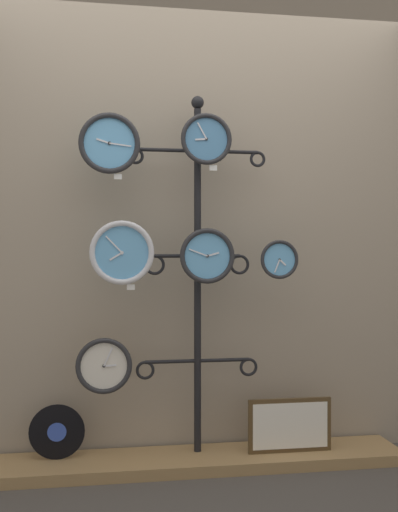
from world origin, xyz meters
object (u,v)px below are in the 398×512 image
object	(u,v)px
clock_middle_left	(122,253)
vinyl_record	(57,432)
clock_top_left	(109,143)
clock_middle_right	(279,259)
clock_middle_center	(207,256)
picture_frame	(290,425)
clock_top_center	(206,139)
clock_bottom_left	(104,366)
display_stand	(198,341)

from	to	relation	value
clock_middle_left	vinyl_record	xyz separation A→B (m)	(-0.33, 0.10, -0.93)
clock_top_left	clock_middle_right	size ratio (longest dim) A/B	1.51
clock_middle_center	vinyl_record	size ratio (longest dim) A/B	1.01
picture_frame	clock_middle_right	bearing A→B (deg)	-175.25
clock_middle_left	vinyl_record	size ratio (longest dim) A/B	1.15
clock_middle_center	picture_frame	distance (m)	1.02
clock_middle_left	picture_frame	bearing A→B (deg)	1.77
clock_top_center	clock_middle_left	world-z (taller)	clock_top_center
clock_bottom_left	clock_middle_center	bearing A→B (deg)	-2.90
vinyl_record	picture_frame	size ratio (longest dim) A/B	0.63
picture_frame	clock_top_left	bearing A→B (deg)	179.34
clock_bottom_left	clock_middle_left	bearing A→B (deg)	-22.69
vinyl_record	clock_bottom_left	bearing A→B (deg)	-15.18
clock_top_center	clock_bottom_left	distance (m)	1.29
clock_top_left	vinyl_record	bearing A→B (deg)	166.53
clock_middle_center	clock_middle_right	xyz separation A→B (m)	(0.39, 0.01, -0.02)
vinyl_record	picture_frame	xyz separation A→B (m)	(1.23, -0.08, 0.00)
display_stand	clock_middle_right	size ratio (longest dim) A/B	9.47
clock_middle_right	vinyl_record	bearing A→B (deg)	176.03
display_stand	vinyl_record	xyz separation A→B (m)	(-0.74, -0.02, -0.45)
vinyl_record	clock_middle_left	bearing A→B (deg)	-17.30
clock_middle_left	clock_middle_center	xyz separation A→B (m)	(0.44, 0.01, -0.02)
vinyl_record	display_stand	bearing A→B (deg)	1.34
display_stand	clock_middle_left	world-z (taller)	display_stand
picture_frame	display_stand	bearing A→B (deg)	169.20
picture_frame	clock_middle_center	bearing A→B (deg)	-177.90
clock_middle_left	clock_bottom_left	size ratio (longest dim) A/B	1.14
clock_top_left	clock_top_center	xyz separation A→B (m)	(0.50, -0.02, 0.03)
clock_top_left	clock_middle_left	world-z (taller)	clock_top_left
clock_top_left	picture_frame	distance (m)	1.77
clock_top_left	clock_top_center	size ratio (longest dim) A/B	1.17
vinyl_record	picture_frame	world-z (taller)	picture_frame
clock_middle_left	vinyl_record	bearing A→B (deg)	162.70
display_stand	picture_frame	distance (m)	0.67
display_stand	picture_frame	bearing A→B (deg)	-10.80
clock_top_left	vinyl_record	world-z (taller)	clock_top_left
clock_top_left	picture_frame	size ratio (longest dim) A/B	0.69
clock_top_center	vinyl_record	xyz separation A→B (m)	(-0.77, 0.09, -1.52)
clock_top_center	vinyl_record	world-z (taller)	clock_top_center
clock_bottom_left	picture_frame	size ratio (longest dim) A/B	0.63
clock_middle_right	picture_frame	world-z (taller)	clock_middle_right
clock_top_left	clock_bottom_left	xyz separation A→B (m)	(-0.03, -0.00, -1.14)
clock_top_center	clock_middle_left	distance (m)	0.74
display_stand	clock_middle_right	distance (m)	0.62
clock_middle_left	clock_middle_center	distance (m)	0.44
clock_middle_right	vinyl_record	size ratio (longest dim) A/B	0.73
clock_middle_left	clock_bottom_left	xyz separation A→B (m)	(-0.09, 0.04, -0.58)
picture_frame	clock_middle_left	bearing A→B (deg)	-178.23
display_stand	clock_middle_right	world-z (taller)	display_stand
clock_bottom_left	picture_frame	xyz separation A→B (m)	(0.99, -0.01, -0.35)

